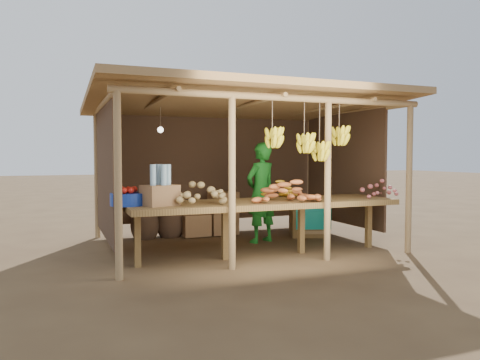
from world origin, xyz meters
name	(u,v)px	position (x,y,z in m)	size (l,w,h in m)	color
ground	(240,244)	(0.00, 0.00, 0.00)	(60.00, 60.00, 0.00)	brown
stall_structure	(242,126)	(0.04, 0.02, 1.92)	(4.70, 3.50, 2.43)	#9C7A50
counter	(264,205)	(0.00, -0.95, 0.74)	(3.90, 1.05, 0.80)	brown
potato_heap	(199,191)	(-1.03, -1.13, 0.98)	(0.90, 0.54, 0.36)	#9A7F4F
sweet_potato_heap	(283,189)	(0.20, -1.14, 0.98)	(0.93, 0.56, 0.36)	#C06331
onion_heap	(381,186)	(1.90, -1.11, 0.98)	(0.73, 0.44, 0.35)	#C86164
banana_pile	(281,186)	(0.46, -0.56, 0.97)	(0.54, 0.33, 0.34)	yellow
tomato_basin	(128,198)	(-1.90, -0.87, 0.90)	(0.46, 0.46, 0.24)	navy
bottle_box	(160,190)	(-1.52, -1.04, 1.00)	(0.51, 0.45, 0.53)	olive
vendor	(261,192)	(0.40, 0.07, 0.83)	(0.61, 0.40, 1.66)	#19721E
tarp_crate	(306,219)	(1.40, 0.30, 0.30)	(0.76, 0.70, 0.73)	brown
carton_stack	(214,217)	(-0.12, 0.97, 0.34)	(1.01, 0.39, 0.77)	olive
burlap_sacks	(158,221)	(-1.12, 1.12, 0.29)	(0.95, 0.50, 0.67)	#483121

